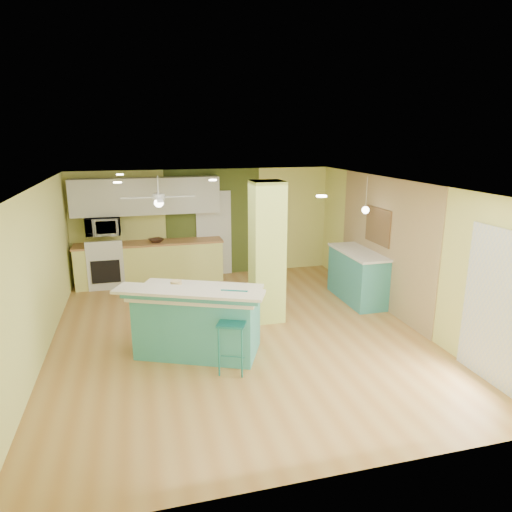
% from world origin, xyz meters
% --- Properties ---
extents(floor, '(6.00, 7.00, 0.01)m').
position_xyz_m(floor, '(0.00, 0.00, -0.01)').
color(floor, '#A6723A').
rests_on(floor, ground).
extents(ceiling, '(6.00, 7.00, 0.01)m').
position_xyz_m(ceiling, '(0.00, 0.00, 2.50)').
color(ceiling, white).
rests_on(ceiling, wall_back).
extents(wall_back, '(6.00, 0.01, 2.50)m').
position_xyz_m(wall_back, '(0.00, 3.50, 1.25)').
color(wall_back, '#DDDF77').
rests_on(wall_back, floor).
extents(wall_front, '(6.00, 0.01, 2.50)m').
position_xyz_m(wall_front, '(0.00, -3.50, 1.25)').
color(wall_front, '#DDDF77').
rests_on(wall_front, floor).
extents(wall_left, '(0.01, 7.00, 2.50)m').
position_xyz_m(wall_left, '(-3.00, 0.00, 1.25)').
color(wall_left, '#DDDF77').
rests_on(wall_left, floor).
extents(wall_right, '(0.01, 7.00, 2.50)m').
position_xyz_m(wall_right, '(3.00, 0.00, 1.25)').
color(wall_right, '#DDDF77').
rests_on(wall_right, floor).
extents(wood_panel, '(0.02, 3.40, 2.50)m').
position_xyz_m(wood_panel, '(2.99, 0.60, 1.25)').
color(wood_panel, '#997B57').
rests_on(wood_panel, floor).
extents(olive_accent, '(2.20, 0.02, 2.50)m').
position_xyz_m(olive_accent, '(0.20, 3.49, 1.25)').
color(olive_accent, '#465321').
rests_on(olive_accent, floor).
extents(interior_door, '(0.82, 0.05, 2.00)m').
position_xyz_m(interior_door, '(0.20, 3.46, 1.00)').
color(interior_door, silver).
rests_on(interior_door, floor).
extents(french_door, '(0.04, 1.08, 2.10)m').
position_xyz_m(french_door, '(2.97, -2.30, 1.05)').
color(french_door, silver).
rests_on(french_door, floor).
extents(column, '(0.55, 0.55, 2.50)m').
position_xyz_m(column, '(0.65, 0.50, 1.25)').
color(column, '#C0D462').
rests_on(column, floor).
extents(kitchen_run, '(3.25, 0.63, 0.94)m').
position_xyz_m(kitchen_run, '(-1.30, 3.20, 0.47)').
color(kitchen_run, '#DFE175').
rests_on(kitchen_run, floor).
extents(stove, '(0.76, 0.66, 1.08)m').
position_xyz_m(stove, '(-2.25, 3.19, 0.46)').
color(stove, silver).
rests_on(stove, floor).
extents(upper_cabinets, '(3.20, 0.34, 0.80)m').
position_xyz_m(upper_cabinets, '(-1.30, 3.32, 1.95)').
color(upper_cabinets, silver).
rests_on(upper_cabinets, wall_back).
extents(microwave, '(0.70, 0.48, 0.39)m').
position_xyz_m(microwave, '(-2.25, 3.20, 1.35)').
color(microwave, silver).
rests_on(microwave, wall_back).
extents(ceiling_fan, '(1.41, 1.41, 0.61)m').
position_xyz_m(ceiling_fan, '(-1.10, 2.00, 2.08)').
color(ceiling_fan, silver).
rests_on(ceiling_fan, ceiling).
extents(pendant_lamp, '(0.14, 0.14, 0.69)m').
position_xyz_m(pendant_lamp, '(2.65, 0.75, 1.88)').
color(pendant_lamp, silver).
rests_on(pendant_lamp, ceiling).
extents(wall_decor, '(0.03, 0.90, 0.70)m').
position_xyz_m(wall_decor, '(2.96, 0.80, 1.55)').
color(wall_decor, brown).
rests_on(wall_decor, wood_panel).
extents(peninsula, '(2.29, 1.85, 1.14)m').
position_xyz_m(peninsula, '(-0.73, -0.51, 0.53)').
color(peninsula, teal).
rests_on(peninsula, floor).
extents(bar_stool, '(0.50, 0.50, 1.15)m').
position_xyz_m(bar_stool, '(-0.31, -1.15, 0.77)').
color(bar_stool, teal).
rests_on(bar_stool, floor).
extents(side_counter, '(0.67, 1.59, 1.02)m').
position_xyz_m(side_counter, '(2.70, 0.99, 0.51)').
color(side_counter, teal).
rests_on(side_counter, floor).
extents(fruit_bowl, '(0.42, 0.42, 0.08)m').
position_xyz_m(fruit_bowl, '(-1.15, 3.15, 0.98)').
color(fruit_bowl, '#372016').
rests_on(fruit_bowl, kitchen_run).
extents(canister, '(0.17, 0.17, 0.17)m').
position_xyz_m(canister, '(-1.03, -0.46, 1.08)').
color(canister, gold).
rests_on(canister, peninsula).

